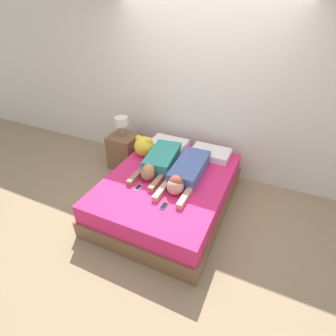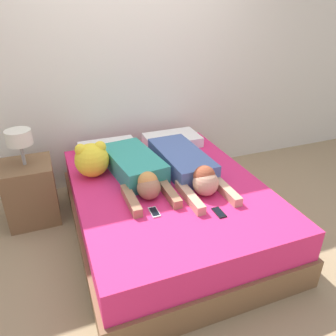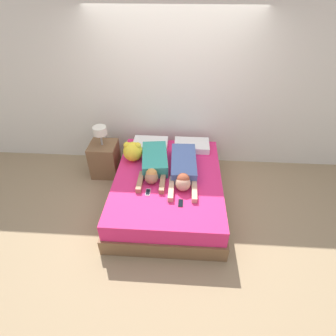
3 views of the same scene
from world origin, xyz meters
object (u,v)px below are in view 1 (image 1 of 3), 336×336
pillow_head_right (210,153)px  cell_phone_right (164,206)px  person_right (186,172)px  nightstand (124,150)px  pillow_head_left (169,144)px  person_left (159,161)px  cell_phone_left (138,187)px  bed (168,192)px  plush_toy (144,146)px

pillow_head_right → cell_phone_right: size_ratio=4.31×
person_right → nightstand: bearing=157.4°
pillow_head_left → person_left: 0.60m
person_right → cell_phone_left: 0.65m
person_right → cell_phone_right: bearing=-92.0°
cell_phone_left → nightstand: size_ratio=0.15×
cell_phone_left → pillow_head_right: bearing=62.4°
pillow_head_right → cell_phone_left: bearing=-117.6°
pillow_head_left → cell_phone_right: bearing=-67.5°
bed → pillow_head_right: pillow_head_right is taller
cell_phone_left → plush_toy: 0.82m
cell_phone_right → nightstand: size_ratio=0.15×
pillow_head_right → nightstand: 1.49m
bed → cell_phone_right: 0.62m
pillow_head_right → cell_phone_right: pillow_head_right is taller
bed → pillow_head_right: 0.89m
pillow_head_left → cell_phone_left: (0.10, -1.12, -0.04)m
pillow_head_right → pillow_head_left: bearing=180.0°
pillow_head_left → nightstand: bearing=-171.2°
person_right → cell_phone_left: bearing=-136.0°
pillow_head_left → pillow_head_right: 0.69m
person_left → nightstand: bearing=152.8°
pillow_head_left → pillow_head_right: size_ratio=1.00×
bed → pillow_head_right: (0.34, 0.77, 0.30)m
bed → cell_phone_left: size_ratio=15.42×
bed → cell_phone_right: (0.20, -0.53, 0.26)m
person_left → person_right: person_right is taller
pillow_head_left → bed: bearing=-65.9°
bed → pillow_head_left: pillow_head_left is taller
cell_phone_left → cell_phone_right: 0.47m
person_left → cell_phone_right: (0.41, -0.71, -0.09)m
cell_phone_right → nightstand: nightstand is taller
pillow_head_right → cell_phone_left: 1.27m
cell_phone_right → pillow_head_right: bearing=83.5°
person_right → cell_phone_right: (-0.02, -0.62, -0.08)m
pillow_head_left → plush_toy: (-0.22, -0.39, 0.11)m
pillow_head_right → person_right: person_right is taller
plush_toy → person_left: bearing=-29.6°
person_left → nightstand: 1.05m
bed → person_right: size_ratio=1.77×
bed → plush_toy: (-0.56, 0.38, 0.41)m
pillow_head_right → cell_phone_left: size_ratio=4.31×
person_left → plush_toy: 0.40m
cell_phone_left → cell_phone_right: bearing=-21.6°
cell_phone_left → plush_toy: bearing=113.4°
pillow_head_right → cell_phone_left: pillow_head_right is taller
pillow_head_left → cell_phone_right: pillow_head_left is taller
pillow_head_left → person_right: 0.88m
person_right → bed: bearing=-157.5°
cell_phone_left → plush_toy: (-0.32, 0.74, 0.15)m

